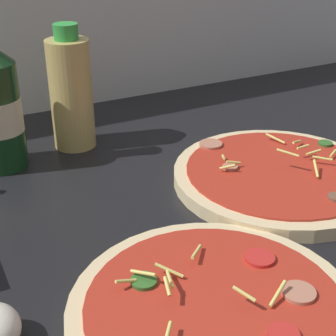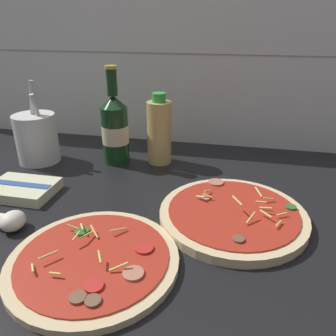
# 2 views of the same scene
# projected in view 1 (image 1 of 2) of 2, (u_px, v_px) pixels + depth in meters

# --- Properties ---
(counter_slab) EXTENTS (1.60, 0.90, 0.03)m
(counter_slab) POSITION_uv_depth(u_px,v_px,m) (145.00, 240.00, 0.62)
(counter_slab) COLOR black
(counter_slab) RESTS_ON ground
(pizza_near) EXTENTS (0.28, 0.28, 0.04)m
(pizza_near) POSITION_uv_depth(u_px,v_px,m) (216.00, 309.00, 0.48)
(pizza_near) COLOR beige
(pizza_near) RESTS_ON counter_slab
(pizza_far) EXTENTS (0.29, 0.29, 0.05)m
(pizza_far) POSITION_uv_depth(u_px,v_px,m) (278.00, 176.00, 0.72)
(pizza_far) COLOR beige
(pizza_far) RESTS_ON counter_slab
(oil_bottle) EXTENTS (0.07, 0.07, 0.19)m
(oil_bottle) POSITION_uv_depth(u_px,v_px,m) (71.00, 92.00, 0.79)
(oil_bottle) COLOR #D6B766
(oil_bottle) RESTS_ON counter_slab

